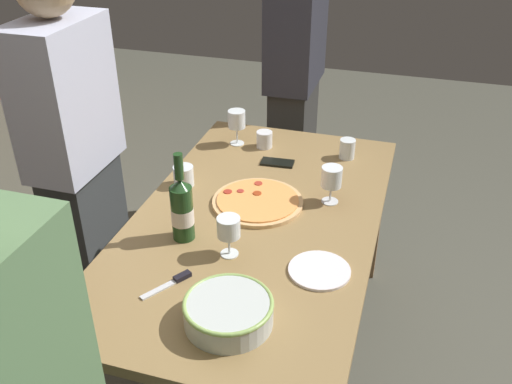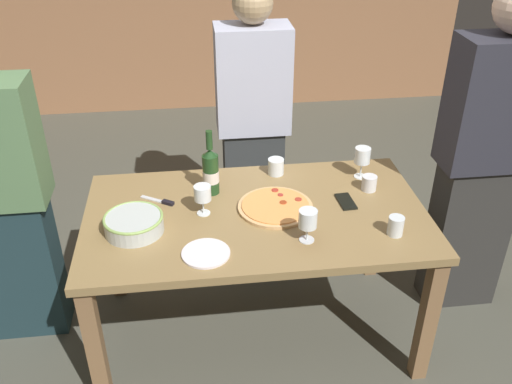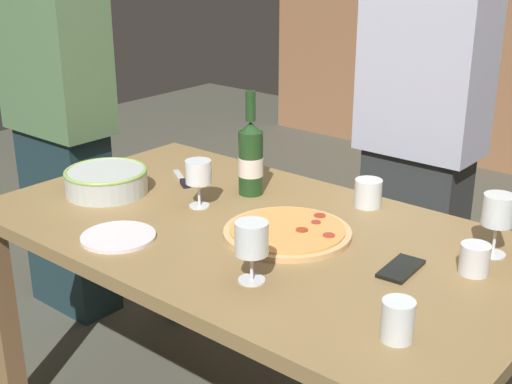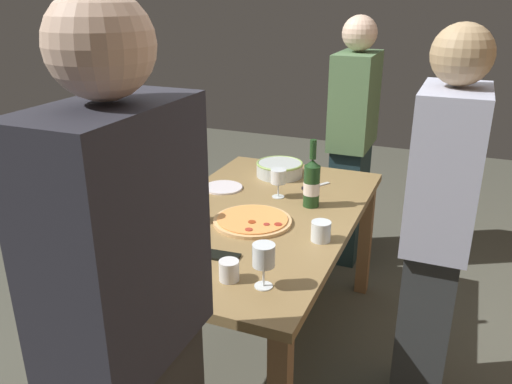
% 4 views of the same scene
% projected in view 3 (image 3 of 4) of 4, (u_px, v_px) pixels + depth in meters
% --- Properties ---
extents(dining_table, '(1.60, 0.90, 0.75)m').
position_uv_depth(dining_table, '(256.00, 259.00, 2.00)').
color(dining_table, olive).
rests_on(dining_table, ground).
extents(pizza, '(0.36, 0.36, 0.02)m').
position_uv_depth(pizza, '(288.00, 232.00, 1.92)').
color(pizza, '#DDAC71').
rests_on(pizza, dining_table).
extents(serving_bowl, '(0.26, 0.26, 0.08)m').
position_uv_depth(serving_bowl, '(106.00, 180.00, 2.23)').
color(serving_bowl, silver).
rests_on(serving_bowl, dining_table).
extents(wine_bottle, '(0.08, 0.08, 0.33)m').
position_uv_depth(wine_bottle, '(251.00, 157.00, 2.19)').
color(wine_bottle, '#1D401C').
rests_on(wine_bottle, dining_table).
extents(wine_glass_near_pizza, '(0.08, 0.08, 0.17)m').
position_uv_depth(wine_glass_near_pizza, '(498.00, 212.00, 1.77)').
color(wine_glass_near_pizza, white).
rests_on(wine_glass_near_pizza, dining_table).
extents(wine_glass_by_bottle, '(0.08, 0.08, 0.15)m').
position_uv_depth(wine_glass_by_bottle, '(252.00, 241.00, 1.64)').
color(wine_glass_by_bottle, white).
rests_on(wine_glass_by_bottle, dining_table).
extents(wine_glass_far_left, '(0.08, 0.08, 0.15)m').
position_uv_depth(wine_glass_far_left, '(198.00, 174.00, 2.09)').
color(wine_glass_far_left, white).
rests_on(wine_glass_far_left, dining_table).
extents(cup_amber, '(0.07, 0.07, 0.09)m').
position_uv_depth(cup_amber, '(398.00, 320.00, 1.42)').
color(cup_amber, white).
rests_on(cup_amber, dining_table).
extents(cup_ceramic, '(0.07, 0.07, 0.08)m').
position_uv_depth(cup_ceramic, '(475.00, 259.00, 1.70)').
color(cup_ceramic, silver).
rests_on(cup_ceramic, dining_table).
extents(cup_spare, '(0.08, 0.08, 0.08)m').
position_uv_depth(cup_spare, '(368.00, 193.00, 2.12)').
color(cup_spare, white).
rests_on(cup_spare, dining_table).
extents(side_plate, '(0.21, 0.21, 0.01)m').
position_uv_depth(side_plate, '(118.00, 237.00, 1.91)').
color(side_plate, white).
rests_on(side_plate, dining_table).
extents(cell_phone, '(0.08, 0.15, 0.01)m').
position_uv_depth(cell_phone, '(401.00, 269.00, 1.73)').
color(cell_phone, black).
rests_on(cell_phone, dining_table).
extents(pizza_knife, '(0.17, 0.12, 0.02)m').
position_uv_depth(pizza_knife, '(183.00, 180.00, 2.33)').
color(pizza_knife, silver).
rests_on(pizza_knife, dining_table).
extents(person_guest_left, '(0.42, 0.24, 1.63)m').
position_uv_depth(person_guest_left, '(420.00, 145.00, 2.47)').
color(person_guest_left, '#313436').
rests_on(person_guest_left, ground).
extents(person_guest_right, '(0.45, 0.24, 1.60)m').
position_uv_depth(person_guest_right, '(60.00, 127.00, 2.80)').
color(person_guest_right, '#1D3439').
rests_on(person_guest_right, ground).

